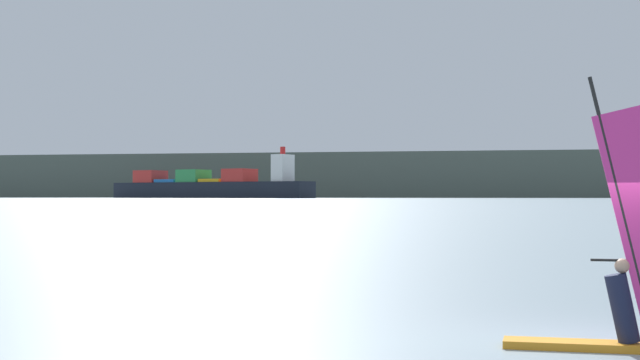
{
  "coord_description": "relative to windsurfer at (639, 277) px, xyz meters",
  "views": [
    {
      "loc": [
        -0.5,
        -14.76,
        2.31
      ],
      "look_at": [
        -5.49,
        4.15,
        2.64
      ],
      "focal_mm": 50.98,
      "sensor_mm": 36.0,
      "label": 1
    }
  ],
  "objects": [
    {
      "name": "ground_plane",
      "position": [
        -0.64,
        0.55,
        -1.09
      ],
      "size": [
        4000.0,
        4000.0,
        0.0
      ],
      "primitive_type": "plane",
      "color": "gray"
    },
    {
      "name": "windsurfer",
      "position": [
        0.0,
        0.0,
        0.0
      ],
      "size": [
        3.66,
        0.62,
        4.15
      ],
      "rotation": [
        0.0,
        0.0,
        3.16
      ],
      "color": "orange",
      "rests_on": "ground_plane"
    },
    {
      "name": "distant_headland",
      "position": [
        -396.23,
        1018.97,
        19.68
      ],
      "size": [
        1067.44,
        555.21,
        41.54
      ],
      "primitive_type": "cube",
      "rotation": [
        0.0,
        0.0,
        0.06
      ],
      "color": "#4C564C",
      "rests_on": "ground_plane"
    },
    {
      "name": "cargo_ship",
      "position": [
        -276.4,
        675.54,
        8.53
      ],
      "size": [
        188.98,
        78.25,
        39.67
      ],
      "rotation": [
        0.0,
        0.0,
        2.84
      ],
      "color": "black",
      "rests_on": "ground_plane"
    }
  ]
}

